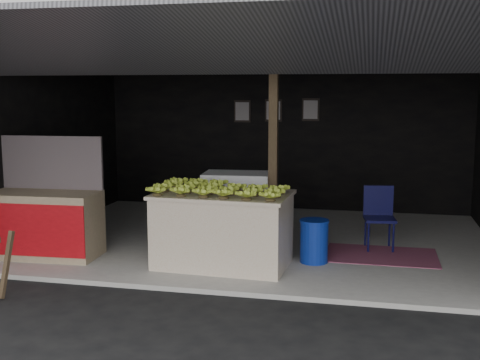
% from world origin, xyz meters
% --- Properties ---
extents(ground, '(80.00, 80.00, 0.00)m').
position_xyz_m(ground, '(0.00, 0.00, 0.00)').
color(ground, black).
rests_on(ground, ground).
extents(concrete_slab, '(7.00, 5.00, 0.06)m').
position_xyz_m(concrete_slab, '(0.00, 2.50, 0.03)').
color(concrete_slab, gray).
rests_on(concrete_slab, ground).
extents(shophouse, '(7.40, 7.29, 3.02)m').
position_xyz_m(shophouse, '(0.00, 2.82, 2.10)').
color(shophouse, black).
rests_on(shophouse, ground).
extents(banana_table, '(1.77, 1.14, 0.95)m').
position_xyz_m(banana_table, '(-0.20, 0.98, 0.54)').
color(banana_table, beige).
rests_on(banana_table, concrete_slab).
extents(banana_pile, '(1.64, 1.03, 0.19)m').
position_xyz_m(banana_pile, '(-0.20, 0.98, 1.11)').
color(banana_pile, gold).
rests_on(banana_pile, banana_table).
extents(white_crate, '(1.00, 0.72, 1.06)m').
position_xyz_m(white_crate, '(-0.26, 2.06, 0.59)').
color(white_crate, white).
rests_on(white_crate, concrete_slab).
extents(neighbor_stall, '(1.61, 0.79, 1.63)m').
position_xyz_m(neighbor_stall, '(-2.73, 0.87, 0.55)').
color(neighbor_stall, '#998466').
rests_on(neighbor_stall, concrete_slab).
extents(water_barrel, '(0.37, 0.37, 0.54)m').
position_xyz_m(water_barrel, '(0.94, 1.38, 0.33)').
color(water_barrel, navy).
rests_on(water_barrel, concrete_slab).
extents(plastic_chair, '(0.48, 0.48, 0.90)m').
position_xyz_m(plastic_chair, '(1.77, 2.30, 0.59)').
color(plastic_chair, '#090932').
rests_on(plastic_chair, concrete_slab).
extents(magenta_rug, '(1.50, 1.00, 0.01)m').
position_xyz_m(magenta_rug, '(1.82, 1.89, 0.07)').
color(magenta_rug, maroon).
rests_on(magenta_rug, concrete_slab).
extents(picture_frames, '(1.62, 0.04, 0.46)m').
position_xyz_m(picture_frames, '(-0.17, 4.89, 1.93)').
color(picture_frames, black).
rests_on(picture_frames, shophouse).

